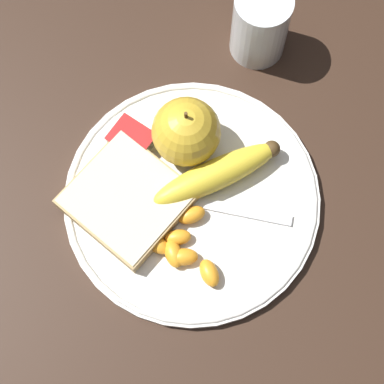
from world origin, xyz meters
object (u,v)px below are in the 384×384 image
Objects in this scene: banana at (217,174)px; fork at (192,201)px; plate at (192,199)px; apple at (186,132)px; juice_glass at (260,26)px; jam_packet at (132,140)px; bread_slice at (128,199)px.

fork is at bearing 79.06° from banana.
plate is 3.36× the size of apple.
juice_glass reaches higher than jam_packet.
apple is 0.47× the size of fork.
banana is 0.83× the size of fork.
fork is at bearing 168.70° from jam_packet.
plate is 0.01m from fork.
plate is at bearing 102.89° from juice_glass.
juice_glass is at bearing -99.25° from fork.
juice_glass is at bearing -77.11° from plate.
apple is at bearing -49.80° from plate.
bread_slice is at bearing 11.93° from fork.
apple reaches higher than fork.
juice_glass reaches higher than bread_slice.
apple is 0.67× the size of bread_slice.
apple is 0.57× the size of banana.
bread_slice is at bearing 88.34° from juice_glass.
bread_slice is (0.07, 0.08, -0.01)m from banana.
juice_glass is at bearing -71.67° from banana.
jam_packet is at bearing 10.11° from banana.
apple is 0.08m from fork.
banana is at bearing 163.90° from apple.
bread_slice is 0.70× the size of fork.
plate is at bearing 170.75° from jam_packet.
jam_packet is (0.09, -0.02, 0.01)m from plate.
apple is at bearing 92.52° from juice_glass.
juice_glass is 0.16m from apple.
jam_packet is (0.05, 0.20, -0.02)m from juice_glass.
plate is 1.91× the size of banana.
apple is 1.83× the size of jam_packet.
banana is 1.18× the size of bread_slice.
apple is at bearing -16.10° from banana.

